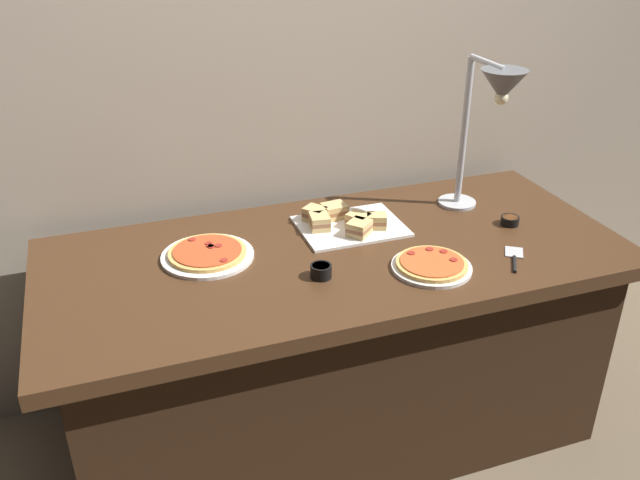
# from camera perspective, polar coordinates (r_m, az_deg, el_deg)

# --- Properties ---
(ground_plane) EXTENTS (8.00, 8.00, 0.00)m
(ground_plane) POSITION_cam_1_polar(r_m,az_deg,el_deg) (2.64, 1.24, -15.62)
(ground_plane) COLOR brown
(back_wall) EXTENTS (4.40, 0.04, 2.40)m
(back_wall) POSITION_cam_1_polar(r_m,az_deg,el_deg) (2.47, -2.65, 13.38)
(back_wall) COLOR tan
(back_wall) RESTS_ON ground_plane
(buffet_table) EXTENTS (1.90, 0.84, 0.76)m
(buffet_table) POSITION_cam_1_polar(r_m,az_deg,el_deg) (2.39, 1.34, -8.85)
(buffet_table) COLOR #422816
(buffet_table) RESTS_ON ground_plane
(heat_lamp) EXTENTS (0.15, 0.34, 0.55)m
(heat_lamp) POSITION_cam_1_polar(r_m,az_deg,el_deg) (2.30, 14.52, 11.31)
(heat_lamp) COLOR #B7BABF
(heat_lamp) RESTS_ON buffet_table
(pizza_plate_front) EXTENTS (0.30, 0.30, 0.03)m
(pizza_plate_front) POSITION_cam_1_polar(r_m,az_deg,el_deg) (2.17, -9.51, -1.19)
(pizza_plate_front) COLOR white
(pizza_plate_front) RESTS_ON buffet_table
(pizza_plate_center) EXTENTS (0.25, 0.25, 0.03)m
(pizza_plate_center) POSITION_cam_1_polar(r_m,az_deg,el_deg) (2.11, 9.44, -2.13)
(pizza_plate_center) COLOR white
(pizza_plate_center) RESTS_ON buffet_table
(sandwich_platter) EXTENTS (0.36, 0.28, 0.06)m
(sandwich_platter) POSITION_cam_1_polar(r_m,az_deg,el_deg) (2.33, 2.20, 1.53)
(sandwich_platter) COLOR white
(sandwich_platter) RESTS_ON buffet_table
(sauce_cup_near) EXTENTS (0.07, 0.07, 0.04)m
(sauce_cup_near) POSITION_cam_1_polar(r_m,az_deg,el_deg) (2.03, 0.09, -2.62)
(sauce_cup_near) COLOR black
(sauce_cup_near) RESTS_ON buffet_table
(sauce_cup_far) EXTENTS (0.06, 0.06, 0.03)m
(sauce_cup_far) POSITION_cam_1_polar(r_m,az_deg,el_deg) (2.45, 15.78, 1.62)
(sauce_cup_far) COLOR black
(sauce_cup_far) RESTS_ON buffet_table
(serving_spatula) EXTENTS (0.12, 0.16, 0.01)m
(serving_spatula) POSITION_cam_1_polar(r_m,az_deg,el_deg) (2.23, 16.13, -1.47)
(serving_spatula) COLOR #B7BABF
(serving_spatula) RESTS_ON buffet_table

